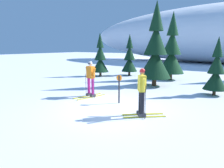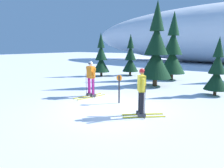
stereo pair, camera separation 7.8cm
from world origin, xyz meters
TOP-DOWN VIEW (x-y plane):
  - ground_plane at (0.00, 0.00)m, footprint 120.00×120.00m
  - skier_orange_jacket at (-2.16, 1.06)m, footprint 0.86×1.79m
  - skier_yellow_jacket at (1.36, -0.18)m, footprint 1.49×1.32m
  - pine_tree_far_left at (-6.28, 7.26)m, footprint 1.45×1.45m
  - pine_tree_left at (-4.38, 9.07)m, footprint 1.42×1.42m
  - pine_tree_center_left at (-0.59, 5.72)m, footprint 2.10×2.10m
  - pine_tree_center at (-0.53, 8.83)m, footprint 2.01×2.01m
  - pine_tree_center_right at (3.12, 5.04)m, footprint 1.20×1.20m
  - trail_marker_post at (-0.28, 0.84)m, footprint 0.28×0.07m

SIDE VIEW (x-z plane):
  - ground_plane at x=0.00m, z-range 0.00..0.00m
  - trail_marker_post at x=-0.28m, z-range 0.09..1.41m
  - skier_yellow_jacket at x=1.36m, z-range 0.04..1.85m
  - skier_orange_jacket at x=-2.16m, z-range 0.06..1.91m
  - pine_tree_center_right at x=3.12m, z-range -0.25..2.86m
  - pine_tree_left at x=-4.38m, z-range -0.30..3.37m
  - pine_tree_far_left at x=-6.28m, z-range -0.31..3.44m
  - pine_tree_center at x=-0.53m, z-range -0.42..4.77m
  - pine_tree_center_left at x=-0.59m, z-range -0.44..4.99m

